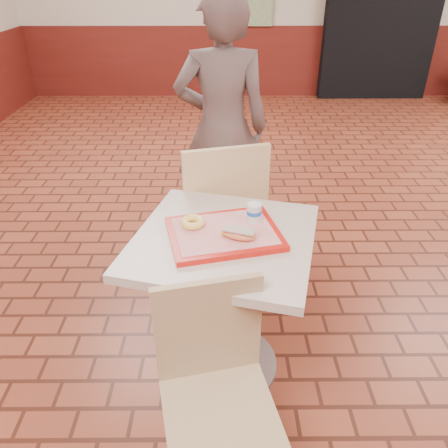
{
  "coord_description": "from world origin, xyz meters",
  "views": [
    {
      "loc": [
        -1.09,
        -1.92,
        1.77
      ],
      "look_at": [
        -1.08,
        -0.37,
        0.84
      ],
      "focal_mm": 35.0,
      "sensor_mm": 36.0,
      "label": 1
    }
  ],
  "objects_px": {
    "customer": "(222,129)",
    "serving_tray": "(224,233)",
    "long_john_donut": "(239,234)",
    "ring_donut": "(193,222)",
    "chair_main_back": "(221,213)",
    "main_table": "(224,284)",
    "chair_main_front": "(215,382)",
    "paper_cup": "(254,212)"
  },
  "relations": [
    {
      "from": "ring_donut",
      "to": "chair_main_front",
      "type": "bearing_deg",
      "value": -79.81
    },
    {
      "from": "chair_main_back",
      "to": "ring_donut",
      "type": "distance_m",
      "value": 0.64
    },
    {
      "from": "ring_donut",
      "to": "long_john_donut",
      "type": "relative_size",
      "value": 0.68
    },
    {
      "from": "long_john_donut",
      "to": "paper_cup",
      "type": "relative_size",
      "value": 1.9
    },
    {
      "from": "chair_main_front",
      "to": "paper_cup",
      "type": "relative_size",
      "value": 10.44
    },
    {
      "from": "chair_main_back",
      "to": "long_john_donut",
      "type": "xyz_separation_m",
      "value": [
        0.07,
        -0.67,
        0.28
      ]
    },
    {
      "from": "paper_cup",
      "to": "ring_donut",
      "type": "bearing_deg",
      "value": -171.8
    },
    {
      "from": "customer",
      "to": "ring_donut",
      "type": "height_order",
      "value": "customer"
    },
    {
      "from": "customer",
      "to": "long_john_donut",
      "type": "distance_m",
      "value": 1.28
    },
    {
      "from": "serving_tray",
      "to": "long_john_donut",
      "type": "xyz_separation_m",
      "value": [
        0.06,
        -0.06,
        0.03
      ]
    },
    {
      "from": "main_table",
      "to": "chair_main_front",
      "type": "height_order",
      "value": "chair_main_front"
    },
    {
      "from": "serving_tray",
      "to": "paper_cup",
      "type": "relative_size",
      "value": 5.59
    },
    {
      "from": "ring_donut",
      "to": "long_john_donut",
      "type": "distance_m",
      "value": 0.22
    },
    {
      "from": "customer",
      "to": "ring_donut",
      "type": "xyz_separation_m",
      "value": [
        -0.13,
        -1.17,
        -0.01
      ]
    },
    {
      "from": "chair_main_front",
      "to": "long_john_donut",
      "type": "relative_size",
      "value": 5.49
    },
    {
      "from": "customer",
      "to": "long_john_donut",
      "type": "xyz_separation_m",
      "value": [
        0.06,
        -1.27,
        -0.01
      ]
    },
    {
      "from": "chair_main_front",
      "to": "chair_main_back",
      "type": "bearing_deg",
      "value": 76.21
    },
    {
      "from": "chair_main_back",
      "to": "customer",
      "type": "relative_size",
      "value": 0.59
    },
    {
      "from": "chair_main_back",
      "to": "serving_tray",
      "type": "xyz_separation_m",
      "value": [
        0.01,
        -0.61,
        0.24
      ]
    },
    {
      "from": "serving_tray",
      "to": "customer",
      "type": "bearing_deg",
      "value": 90.19
    },
    {
      "from": "serving_tray",
      "to": "chair_main_back",
      "type": "bearing_deg",
      "value": 91.36
    },
    {
      "from": "main_table",
      "to": "paper_cup",
      "type": "distance_m",
      "value": 0.36
    },
    {
      "from": "chair_main_back",
      "to": "chair_main_front",
      "type": "bearing_deg",
      "value": 74.38
    },
    {
      "from": "serving_tray",
      "to": "paper_cup",
      "type": "distance_m",
      "value": 0.16
    },
    {
      "from": "customer",
      "to": "serving_tray",
      "type": "distance_m",
      "value": 1.21
    },
    {
      "from": "paper_cup",
      "to": "chair_main_front",
      "type": "bearing_deg",
      "value": -106.07
    },
    {
      "from": "long_john_donut",
      "to": "customer",
      "type": "bearing_deg",
      "value": 92.8
    },
    {
      "from": "chair_main_front",
      "to": "serving_tray",
      "type": "xyz_separation_m",
      "value": [
        0.04,
        0.5,
        0.32
      ]
    },
    {
      "from": "chair_main_front",
      "to": "paper_cup",
      "type": "xyz_separation_m",
      "value": [
        0.17,
        0.57,
        0.38
      ]
    },
    {
      "from": "customer",
      "to": "ring_donut",
      "type": "distance_m",
      "value": 1.18
    },
    {
      "from": "main_table",
      "to": "chair_main_front",
      "type": "distance_m",
      "value": 0.5
    },
    {
      "from": "serving_tray",
      "to": "long_john_donut",
      "type": "relative_size",
      "value": 2.94
    },
    {
      "from": "chair_main_back",
      "to": "serving_tray",
      "type": "relative_size",
      "value": 2.17
    },
    {
      "from": "long_john_donut",
      "to": "paper_cup",
      "type": "xyz_separation_m",
      "value": [
        0.07,
        0.14,
        0.02
      ]
    },
    {
      "from": "chair_main_back",
      "to": "ring_donut",
      "type": "height_order",
      "value": "chair_main_back"
    },
    {
      "from": "customer",
      "to": "serving_tray",
      "type": "xyz_separation_m",
      "value": [
        0.0,
        -1.21,
        -0.04
      ]
    },
    {
      "from": "main_table",
      "to": "long_john_donut",
      "type": "bearing_deg",
      "value": -46.04
    },
    {
      "from": "main_table",
      "to": "serving_tray",
      "type": "relative_size",
      "value": 1.72
    },
    {
      "from": "customer",
      "to": "long_john_donut",
      "type": "relative_size",
      "value": 10.86
    },
    {
      "from": "chair_main_back",
      "to": "customer",
      "type": "xyz_separation_m",
      "value": [
        0.01,
        0.61,
        0.29
      ]
    },
    {
      "from": "main_table",
      "to": "ring_donut",
      "type": "xyz_separation_m",
      "value": [
        -0.13,
        0.04,
        0.3
      ]
    },
    {
      "from": "chair_main_front",
      "to": "serving_tray",
      "type": "height_order",
      "value": "chair_main_front"
    }
  ]
}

